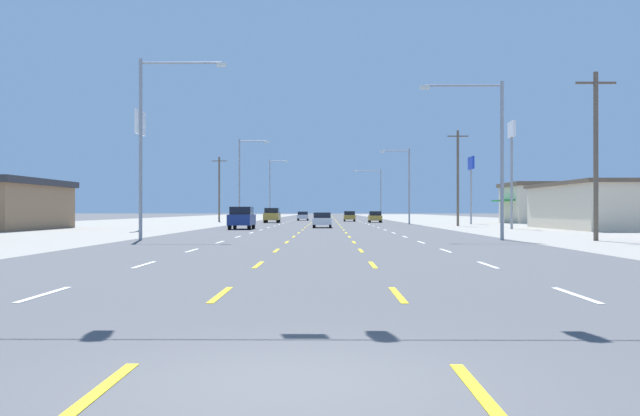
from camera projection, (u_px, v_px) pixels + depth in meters
ground_plane at (324, 226)px, 72.71m from camera, size 572.00×572.00×0.00m
lot_apron_left at (88, 226)px, 72.97m from camera, size 28.00×440.00×0.01m
lot_apron_right at (561, 226)px, 72.45m from camera, size 28.00×440.00×0.01m
lane_markings at (325, 221)px, 111.21m from camera, size 10.64×227.60×0.01m
signal_span_wire at (286, 21)px, 13.04m from camera, size 27.54×0.52×8.97m
suv_far_left_nearest at (242, 218)px, 61.26m from camera, size 1.98×4.90×1.98m
sedan_center_turn_near at (322, 220)px, 66.76m from camera, size 1.80×4.50×1.46m
suv_far_left_mid at (272, 215)px, 93.11m from camera, size 1.98×4.90×1.98m
hatchback_far_right_midfar at (375, 217)px, 94.58m from camera, size 1.72×3.90×1.54m
hatchback_inner_right_far at (349, 216)px, 104.53m from camera, size 1.72×3.90×1.54m
sedan_inner_left_farther at (303, 216)px, 113.56m from camera, size 1.80×4.50×1.46m
storefront_right_row_1 at (615, 205)px, 61.86m from camera, size 11.25×17.67×4.17m
storefront_right_row_2 at (553, 203)px, 91.76m from camera, size 13.53×10.65×5.31m
pole_sign_left_row_1 at (140, 137)px, 58.43m from camera, size 0.24×2.67×10.04m
pole_sign_right_row_1 at (512, 150)px, 61.87m from camera, size 0.24×1.89×9.60m
pole_sign_right_row_2 at (471, 171)px, 83.59m from camera, size 0.24×2.78×8.11m
streetlight_left_row_0 at (150, 134)px, 39.09m from camera, size 4.92×0.26×10.22m
streetlight_right_row_0 at (492, 146)px, 38.89m from camera, size 4.68×0.26×8.91m
streetlight_left_row_1 at (242, 176)px, 83.05m from camera, size 3.62×0.26×10.19m
streetlight_right_row_1 at (406, 181)px, 82.84m from camera, size 3.58×0.26×9.01m
streetlight_left_row_2 at (271, 186)px, 127.01m from camera, size 3.48×0.26×10.94m
streetlight_right_row_2 at (378, 190)px, 126.80m from camera, size 5.04×0.26×9.14m
utility_pole_right_row_0 at (596, 153)px, 38.04m from camera, size 2.20×0.26×9.26m
utility_pole_right_row_1 at (458, 176)px, 73.53m from camera, size 2.20×0.26×10.12m
utility_pole_left_row_2 at (219, 188)px, 100.51m from camera, size 2.20×0.26×9.41m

